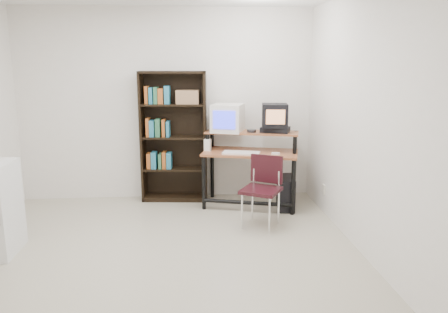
{
  "coord_description": "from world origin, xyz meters",
  "views": [
    {
      "loc": [
        0.29,
        -4.05,
        1.89
      ],
      "look_at": [
        0.71,
        1.1,
        0.76
      ],
      "focal_mm": 35.0,
      "sensor_mm": 36.0,
      "label": 1
    }
  ],
  "objects": [
    {
      "name": "desk_speaker",
      "position": [
        0.54,
        1.6,
        0.8
      ],
      "size": [
        0.1,
        0.1,
        0.17
      ],
      "primitive_type": "cube",
      "rotation": [
        0.0,
        0.0,
        -0.37
      ],
      "color": "silver",
      "rests_on": "computer_desk"
    },
    {
      "name": "crt_monitor",
      "position": [
        0.81,
        1.68,
        1.15
      ],
      "size": [
        0.49,
        0.49,
        0.37
      ],
      "rotation": [
        0.0,
        0.0,
        -0.33
      ],
      "color": "silver",
      "rests_on": "computer_desk"
    },
    {
      "name": "mousepad",
      "position": [
        1.41,
        1.3,
        0.72
      ],
      "size": [
        0.28,
        0.26,
        0.01
      ],
      "primitive_type": "cube",
      "rotation": [
        0.0,
        0.0,
        -0.45
      ],
      "color": "black",
      "rests_on": "computer_desk"
    },
    {
      "name": "cd_spindle",
      "position": [
        1.11,
        1.54,
        0.99
      ],
      "size": [
        0.13,
        0.13,
        0.05
      ],
      "primitive_type": "cylinder",
      "rotation": [
        0.0,
        0.0,
        -0.08
      ],
      "color": "#26262B",
      "rests_on": "computer_desk"
    },
    {
      "name": "keyboard",
      "position": [
        0.96,
        1.38,
        0.74
      ],
      "size": [
        0.51,
        0.33,
        0.03
      ],
      "primitive_type": "cube",
      "rotation": [
        0.0,
        0.0,
        -0.26
      ],
      "color": "silver",
      "rests_on": "computer_desk"
    },
    {
      "name": "right_wall",
      "position": [
        2.0,
        0.0,
        1.3
      ],
      "size": [
        0.01,
        4.0,
        2.6
      ],
      "primitive_type": "cube",
      "color": "white",
      "rests_on": "floor"
    },
    {
      "name": "school_chair",
      "position": [
        1.14,
        0.78,
        0.5
      ],
      "size": [
        0.56,
        0.56,
        0.82
      ],
      "rotation": [
        0.0,
        0.0,
        -0.52
      ],
      "color": "black",
      "rests_on": "floor"
    },
    {
      "name": "front_wall",
      "position": [
        0.0,
        -2.0,
        1.3
      ],
      "size": [
        4.0,
        0.01,
        2.6
      ],
      "primitive_type": "cube",
      "color": "white",
      "rests_on": "floor"
    },
    {
      "name": "crt_tv",
      "position": [
        1.41,
        1.52,
        1.2
      ],
      "size": [
        0.36,
        0.36,
        0.3
      ],
      "rotation": [
        0.0,
        0.0,
        -0.13
      ],
      "color": "black",
      "rests_on": "vcr"
    },
    {
      "name": "back_wall",
      "position": [
        0.0,
        2.0,
        1.3
      ],
      "size": [
        4.0,
        0.01,
        2.6
      ],
      "primitive_type": "cube",
      "color": "white",
      "rests_on": "floor"
    },
    {
      "name": "computer_desk",
      "position": [
        1.1,
        1.51,
        0.69
      ],
      "size": [
        1.34,
        0.91,
        0.98
      ],
      "rotation": [
        0.0,
        0.0,
        -0.26
      ],
      "color": "#9A5732",
      "rests_on": "floor"
    },
    {
      "name": "bookshelf",
      "position": [
        0.09,
        1.86,
        0.91
      ],
      "size": [
        0.91,
        0.38,
        1.77
      ],
      "rotation": [
        0.0,
        0.0,
        -0.09
      ],
      "color": "black",
      "rests_on": "floor"
    },
    {
      "name": "mouse",
      "position": [
        1.38,
        1.29,
        0.74
      ],
      "size": [
        0.11,
        0.09,
        0.03
      ],
      "primitive_type": "cube",
      "rotation": [
        0.0,
        0.0,
        -0.33
      ],
      "color": "white",
      "rests_on": "mousepad"
    },
    {
      "name": "vcr",
      "position": [
        1.42,
        1.53,
        1.01
      ],
      "size": [
        0.43,
        0.38,
        0.08
      ],
      "primitive_type": "cube",
      "rotation": [
        0.0,
        0.0,
        -0.39
      ],
      "color": "black",
      "rests_on": "computer_desk"
    },
    {
      "name": "pc_tower",
      "position": [
        1.54,
        1.34,
        0.21
      ],
      "size": [
        0.25,
        0.47,
        0.42
      ],
      "primitive_type": "cube",
      "rotation": [
        0.0,
        0.0,
        -0.11
      ],
      "color": "black",
      "rests_on": "floor"
    },
    {
      "name": "wall_outlet",
      "position": [
        1.99,
        1.15,
        0.3
      ],
      "size": [
        0.02,
        0.08,
        0.12
      ],
      "primitive_type": "cube",
      "color": "beige",
      "rests_on": "right_wall"
    },
    {
      "name": "floor",
      "position": [
        0.0,
        0.0,
        -0.01
      ],
      "size": [
        4.0,
        4.0,
        0.01
      ],
      "primitive_type": "cube",
      "color": "#BCB39B",
      "rests_on": "ground"
    }
  ]
}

